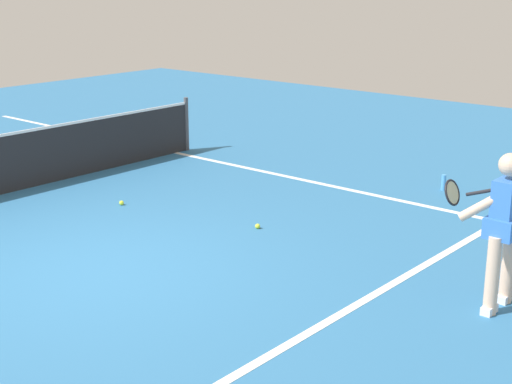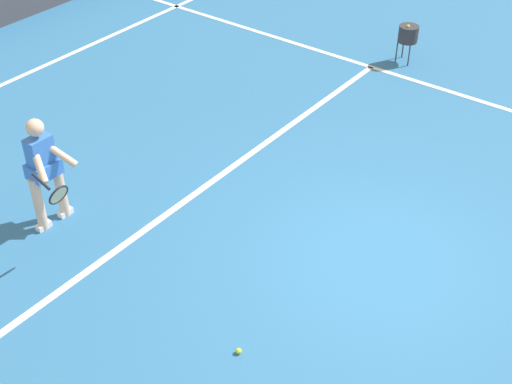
{
  "view_description": "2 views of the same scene",
  "coord_description": "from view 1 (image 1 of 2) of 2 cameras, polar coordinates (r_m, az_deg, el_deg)",
  "views": [
    {
      "loc": [
        -4.76,
        -6.43,
        3.15
      ],
      "look_at": [
        1.19,
        -1.36,
        0.89
      ],
      "focal_mm": 53.2,
      "sensor_mm": 36.0,
      "label": 1
    },
    {
      "loc": [
        6.12,
        2.69,
        5.84
      ],
      "look_at": [
        0.89,
        -1.29,
        0.98
      ],
      "focal_mm": 49.44,
      "sensor_mm": 36.0,
      "label": 2
    }
  ],
  "objects": [
    {
      "name": "service_line_marking",
      "position": [
        6.8,
        2.36,
        -11.43
      ],
      "size": [
        9.03,
        0.1,
        0.01
      ],
      "primitive_type": "cube",
      "color": "white",
      "rests_on": "ground"
    },
    {
      "name": "ground_plane",
      "position": [
        8.6,
        -12.18,
        -5.73
      ],
      "size": [
        26.14,
        26.14,
        0.0
      ],
      "primitive_type": "plane",
      "color": "teal"
    },
    {
      "name": "tennis_ball_mid",
      "position": [
        9.7,
        0.12,
        -2.58
      ],
      "size": [
        0.07,
        0.07,
        0.07
      ],
      "primitive_type": "sphere",
      "color": "#D1E533",
      "rests_on": "ground"
    },
    {
      "name": "tennis_ball_near",
      "position": [
        10.84,
        -10.08,
        -0.81
      ],
      "size": [
        0.07,
        0.07,
        0.07
      ],
      "primitive_type": "sphere",
      "color": "#D1E533",
      "rests_on": "ground"
    },
    {
      "name": "water_bottle",
      "position": [
        11.73,
        13.92,
        0.7
      ],
      "size": [
        0.07,
        0.07,
        0.24
      ],
      "primitive_type": "cylinder",
      "color": "#4C9EE5",
      "rests_on": "ground"
    },
    {
      "name": "tennis_player",
      "position": [
        7.59,
        18.01,
        -2.33
      ],
      "size": [
        0.78,
        0.92,
        1.55
      ],
      "color": "beige",
      "rests_on": "ground"
    },
    {
      "name": "sideline_right_marking",
      "position": [
        11.72,
        5.51,
        0.5
      ],
      "size": [
        0.1,
        18.11,
        0.01
      ],
      "primitive_type": "cube",
      "color": "white",
      "rests_on": "ground"
    }
  ]
}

